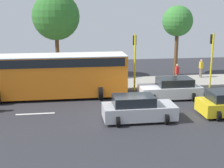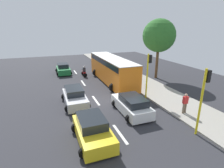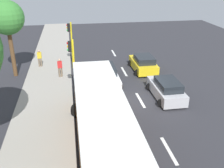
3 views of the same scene
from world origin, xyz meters
name	(u,v)px [view 3 (image 3 of 3)]	position (x,y,z in m)	size (l,w,h in m)	color
ground_plane	(140,101)	(0.00, 0.00, -0.05)	(40.00, 60.00, 0.10)	#2D2D33
sidewalk	(45,107)	(7.00, 0.00, 0.07)	(4.00, 60.00, 0.15)	#9E998E
lane_stripe_far_north	(114,53)	(0.00, -12.00, 0.01)	(0.20, 2.40, 0.01)	white
lane_stripe_north	(124,72)	(0.00, -6.00, 0.01)	(0.20, 2.40, 0.01)	white
lane_stripe_mid	(140,100)	(0.00, 0.00, 0.01)	(0.20, 2.40, 0.01)	white
lane_stripe_south	(169,150)	(0.00, 6.00, 0.01)	(0.20, 2.40, 0.01)	white
car_silver	(166,89)	(-2.02, -0.09, 0.71)	(2.22, 4.23, 1.52)	#B7B7BC
car_white	(106,76)	(2.10, -3.48, 0.71)	(2.31, 4.38, 1.52)	white
car_yellow_cab	(143,64)	(-1.86, -5.98, 0.71)	(2.33, 4.00, 1.52)	yellow
city_bus	(101,119)	(3.58, 5.16, 1.85)	(3.20, 11.00, 3.16)	orange
pedestrian_near_signal	(60,67)	(5.94, -5.31, 1.06)	(0.40, 0.24, 1.69)	#72604C
pedestrian_by_tree	(40,58)	(7.96, -8.37, 1.06)	(0.40, 0.24, 1.69)	#72604C
traffic_light_corner	(72,61)	(4.85, -1.36, 2.93)	(0.49, 0.24, 4.50)	yellow
traffic_light_midblock	(71,39)	(4.85, -7.78, 2.93)	(0.49, 0.24, 4.50)	yellow
street_tree_south	(7,18)	(10.05, -6.63, 5.19)	(2.93, 2.93, 6.72)	brown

